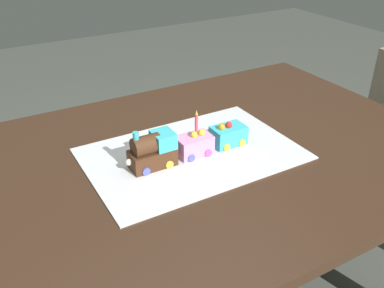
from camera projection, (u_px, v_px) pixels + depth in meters
name	position (u px, v px, depth m)	size (l,w,h in m)	color
dining_table	(212.00, 179.00, 1.31)	(1.40, 1.00, 0.74)	#382316
cake_board	(192.00, 154.00, 1.23)	(0.60, 0.40, 0.00)	silver
cake_locomotive	(152.00, 150.00, 1.15)	(0.14, 0.08, 0.12)	#472816
cake_car_flatbed_bubblegum	(193.00, 144.00, 1.21)	(0.10, 0.08, 0.07)	pink
cake_car_tanker_turquoise	(227.00, 135.00, 1.26)	(0.10, 0.08, 0.07)	#38B7C6
birthday_candle	(196.00, 121.00, 1.18)	(0.01, 0.01, 0.06)	#F24C59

